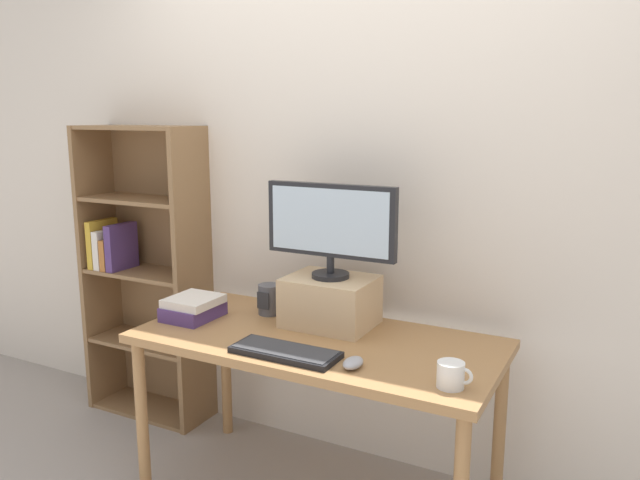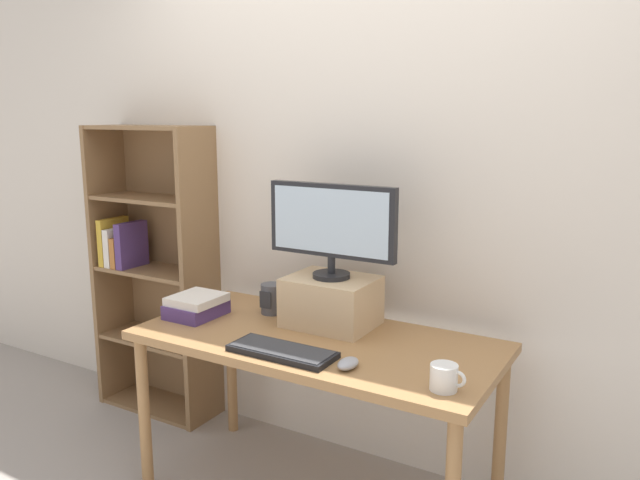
% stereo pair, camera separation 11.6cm
% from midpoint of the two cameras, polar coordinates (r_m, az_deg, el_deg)
% --- Properties ---
extents(back_wall, '(7.00, 0.08, 2.60)m').
position_cam_midpoint_polar(back_wall, '(2.81, 3.14, 5.34)').
color(back_wall, beige).
rests_on(back_wall, ground_plane).
extents(desk, '(1.45, 0.69, 0.72)m').
position_cam_midpoint_polar(desk, '(2.55, -1.60, -10.46)').
color(desk, '#9E7042').
rests_on(desk, ground_plane).
extents(bookshelf_unit, '(0.68, 0.28, 1.54)m').
position_cam_midpoint_polar(bookshelf_unit, '(3.45, -16.64, -2.62)').
color(bookshelf_unit, olive).
rests_on(bookshelf_unit, ground_plane).
extents(riser_box, '(0.36, 0.29, 0.21)m').
position_cam_midpoint_polar(riser_box, '(2.62, -0.32, -5.63)').
color(riser_box, tan).
rests_on(riser_box, desk).
extents(computer_monitor, '(0.57, 0.16, 0.39)m').
position_cam_midpoint_polar(computer_monitor, '(2.55, -0.34, 1.41)').
color(computer_monitor, black).
rests_on(computer_monitor, riser_box).
extents(keyboard, '(0.41, 0.16, 0.02)m').
position_cam_midpoint_polar(keyboard, '(2.34, -4.63, -10.17)').
color(keyboard, black).
rests_on(keyboard, desk).
extents(computer_mouse, '(0.06, 0.10, 0.04)m').
position_cam_midpoint_polar(computer_mouse, '(2.22, 1.53, -11.18)').
color(computer_mouse, '#99999E').
rests_on(computer_mouse, desk).
extents(book_stack, '(0.20, 0.24, 0.10)m').
position_cam_midpoint_polar(book_stack, '(2.79, -12.68, -6.06)').
color(book_stack, '#4C336B').
rests_on(book_stack, desk).
extents(coffee_mug, '(0.12, 0.09, 0.09)m').
position_cam_midpoint_polar(coffee_mug, '(2.10, 10.34, -12.05)').
color(coffee_mug, white).
rests_on(coffee_mug, desk).
extents(desk_speaker, '(0.10, 0.10, 0.13)m').
position_cam_midpoint_polar(desk_speaker, '(2.79, -5.86, -5.43)').
color(desk_speaker, '#4C4C51').
rests_on(desk_speaker, desk).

